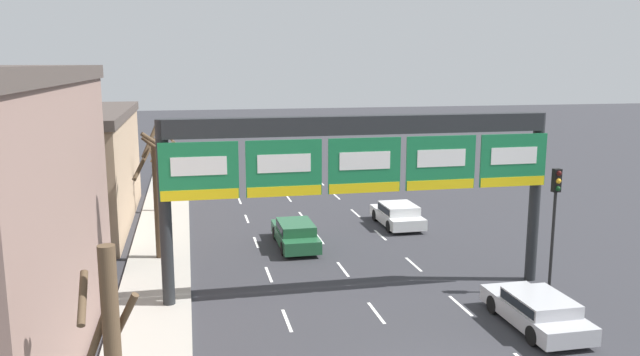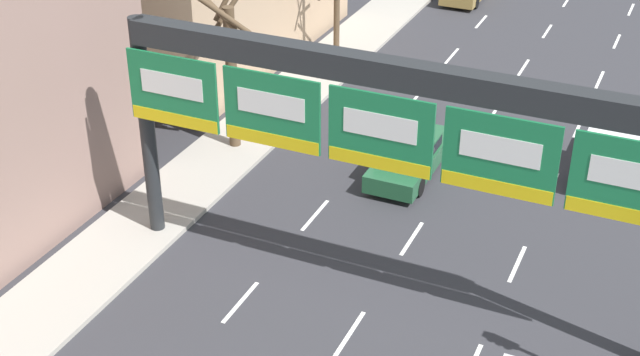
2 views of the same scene
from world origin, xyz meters
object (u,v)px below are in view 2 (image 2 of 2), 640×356
at_px(sign_gantry, 384,114).
at_px(car_green, 410,155).
at_px(tree_bare_third, 230,63).
at_px(car_white, 608,157).

distance_m(sign_gantry, car_green, 8.53).
bearing_deg(sign_gantry, tree_bare_third, 143.09).
bearing_deg(car_green, sign_gantry, -77.98).
bearing_deg(car_white, sign_gantry, -116.67).
height_order(sign_gantry, car_green, sign_gantry).
distance_m(car_green, tree_bare_third, 7.06).
bearing_deg(sign_gantry, car_white, 63.33).
height_order(car_white, tree_bare_third, tree_bare_third).
xyz_separation_m(sign_gantry, car_green, (-1.46, 6.86, -4.86)).
distance_m(car_white, tree_bare_third, 13.53).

